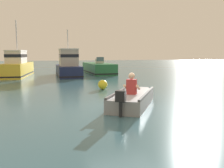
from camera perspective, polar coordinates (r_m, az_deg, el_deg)
ground_plane at (r=8.74m, az=2.92°, el=-5.18°), size 120.00×120.00×0.00m
rowboat_with_person at (r=8.90m, az=4.78°, el=-3.33°), size 2.62×3.38×1.19m
moored_boat_yellow at (r=21.59m, az=-20.77°, el=3.78°), size 2.36×6.17×4.49m
moored_boat_navy at (r=20.75m, az=-10.00°, el=4.07°), size 1.93×5.32×3.76m
moored_boat_green at (r=23.33m, az=-3.13°, el=3.57°), size 2.00×5.97×1.54m
mooring_buoy at (r=12.87m, az=-2.15°, el=-0.14°), size 0.49×0.49×0.49m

